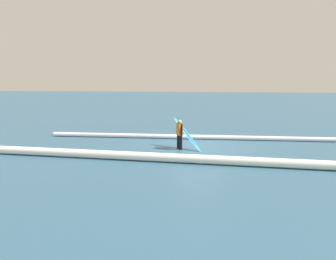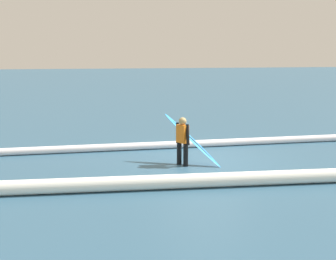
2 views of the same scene
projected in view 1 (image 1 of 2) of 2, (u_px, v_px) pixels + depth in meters
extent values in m
plane|color=#2F5670|center=(197.00, 147.00, 13.89)|extent=(133.63, 133.63, 0.00)
cylinder|color=black|center=(178.00, 141.00, 13.62)|extent=(0.14, 0.14, 0.67)
cylinder|color=black|center=(181.00, 143.00, 13.36)|extent=(0.14, 0.14, 0.67)
cube|color=orange|center=(180.00, 130.00, 13.39)|extent=(0.34, 0.39, 0.51)
sphere|color=#A18652|center=(180.00, 122.00, 13.33)|extent=(0.22, 0.22, 0.22)
cylinder|color=black|center=(178.00, 129.00, 13.59)|extent=(0.09, 0.14, 0.59)
cylinder|color=black|center=(182.00, 131.00, 13.19)|extent=(0.09, 0.24, 0.59)
ellipsoid|color=#268CE5|center=(187.00, 134.00, 13.56)|extent=(1.55, 1.41, 1.42)
ellipsoid|color=black|center=(187.00, 134.00, 13.56)|extent=(1.18, 1.06, 1.15)
cylinder|color=white|center=(203.00, 137.00, 15.75)|extent=(17.22, 0.94, 0.24)
cylinder|color=white|center=(125.00, 156.00, 11.66)|extent=(16.56, 0.89, 0.35)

